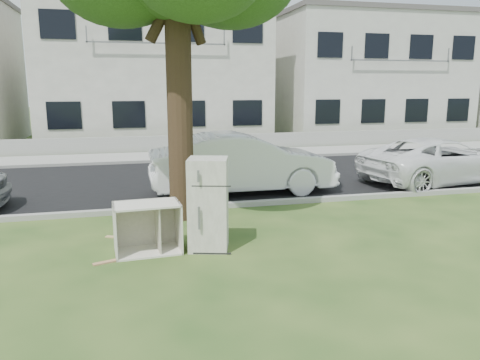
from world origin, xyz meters
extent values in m
plane|color=#244518|center=(0.00, 0.00, 0.00)|extent=(120.00, 120.00, 0.00)
cube|color=black|center=(0.00, 6.00, 0.01)|extent=(120.00, 7.00, 0.01)
cube|color=gray|center=(0.00, 2.45, 0.00)|extent=(120.00, 0.18, 0.12)
cube|color=gray|center=(0.00, 9.55, 0.00)|extent=(120.00, 0.18, 0.12)
cube|color=gray|center=(0.00, 11.00, 0.01)|extent=(120.00, 2.80, 0.01)
cube|color=gray|center=(0.00, 12.60, 0.35)|extent=(120.00, 0.15, 0.70)
cylinder|color=black|center=(-0.40, 1.80, 2.60)|extent=(0.54, 0.54, 5.20)
cube|color=silver|center=(0.00, 17.50, 3.60)|extent=(11.00, 8.00, 7.20)
cube|color=silver|center=(12.00, 17.50, 3.30)|extent=(10.00, 8.00, 6.60)
cube|color=#595451|center=(12.00, 17.50, 6.72)|extent=(10.20, 8.16, 0.24)
cube|color=beige|center=(-0.17, -0.30, 0.83)|extent=(0.82, 0.79, 1.65)
cube|color=silver|center=(-1.25, -0.21, 0.44)|extent=(1.18, 0.78, 0.89)
cube|color=#AA7852|center=(-1.60, -0.46, 0.01)|extent=(1.15, 0.48, 0.02)
cube|color=tan|center=(-1.60, 0.61, 0.01)|extent=(0.86, 0.50, 0.02)
cube|color=tan|center=(-1.60, 1.17, 0.01)|extent=(0.53, 0.77, 0.02)
imported|color=white|center=(1.49, 3.90, 0.82)|extent=(4.98, 1.76, 1.64)
imported|color=white|center=(7.55, 3.79, 0.68)|extent=(5.21, 3.06, 1.36)
camera|label=1|loc=(-1.53, -8.24, 2.90)|focal=35.00mm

